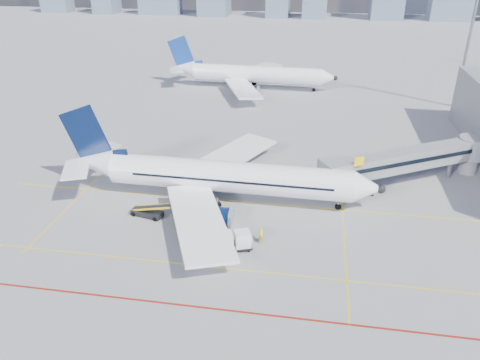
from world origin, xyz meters
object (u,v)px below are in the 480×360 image
object	(u,v)px
belt_loader	(148,212)
ramp_worker	(261,235)
second_aircraft	(249,74)
baggage_tug	(242,241)
cargo_dolly	(234,241)
main_aircraft	(215,176)

from	to	relation	value
belt_loader	ramp_worker	xyz separation A→B (m)	(14.18, -3.29, 0.37)
second_aircraft	ramp_worker	bearing A→B (deg)	-78.00
second_aircraft	baggage_tug	world-z (taller)	second_aircraft
ramp_worker	cargo_dolly	bearing A→B (deg)	147.59
belt_loader	ramp_worker	size ratio (longest dim) A/B	2.96
second_aircraft	cargo_dolly	size ratio (longest dim) A/B	9.41
baggage_tug	ramp_worker	distance (m)	2.21
cargo_dolly	belt_loader	size ratio (longest dim) A/B	0.73
second_aircraft	ramp_worker	xyz separation A→B (m)	(10.72, -62.95, -2.25)
second_aircraft	cargo_dolly	bearing A→B (deg)	-80.65
baggage_tug	ramp_worker	xyz separation A→B (m)	(1.93, 1.03, 0.33)
belt_loader	cargo_dolly	bearing A→B (deg)	-11.40
baggage_tug	ramp_worker	world-z (taller)	ramp_worker
cargo_dolly	belt_loader	bearing A→B (deg)	135.18
baggage_tug	second_aircraft	bearing A→B (deg)	98.00
main_aircraft	second_aircraft	size ratio (longest dim) A/B	1.05
cargo_dolly	second_aircraft	bearing A→B (deg)	76.55
main_aircraft	ramp_worker	bearing A→B (deg)	-51.18
baggage_tug	belt_loader	size ratio (longest dim) A/B	0.34
second_aircraft	cargo_dolly	xyz separation A→B (m)	(7.98, -64.84, -2.07)
baggage_tug	belt_loader	world-z (taller)	belt_loader
second_aircraft	belt_loader	bearing A→B (deg)	-90.99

